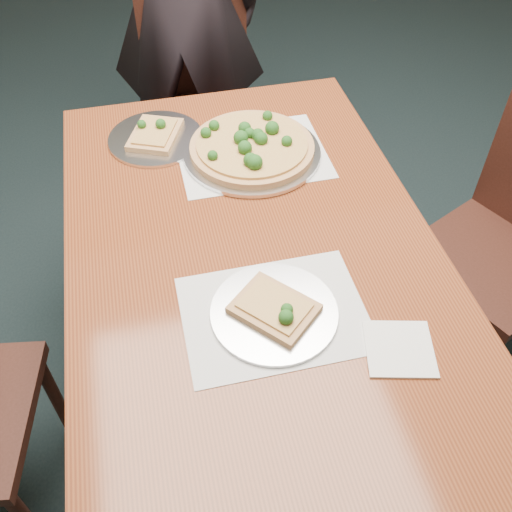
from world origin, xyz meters
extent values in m
plane|color=black|center=(0.00, 0.00, 0.00)|extent=(8.00, 8.00, 0.00)
cube|color=#5E2712|center=(-0.07, -0.29, 0.73)|extent=(0.90, 1.50, 0.04)
cylinder|color=black|center=(-0.46, 0.40, 0.35)|extent=(0.07, 0.07, 0.70)
cylinder|color=black|center=(0.32, 0.40, 0.35)|extent=(0.07, 0.07, 0.70)
cube|color=black|center=(-0.05, 0.76, 0.45)|extent=(0.45, 0.45, 0.04)
cylinder|color=black|center=(-0.25, 0.60, 0.21)|extent=(0.04, 0.04, 0.43)
cylinder|color=black|center=(-0.22, 0.96, 0.21)|extent=(0.04, 0.04, 0.43)
cylinder|color=black|center=(0.11, 0.57, 0.21)|extent=(0.04, 0.04, 0.43)
cylinder|color=black|center=(0.14, 0.93, 0.21)|extent=(0.04, 0.04, 0.43)
cube|color=black|center=(-0.04, 0.95, 0.69)|extent=(0.42, 0.07, 0.44)
cylinder|color=black|center=(-0.67, -0.24, 0.21)|extent=(0.04, 0.04, 0.43)
cube|color=black|center=(0.69, -0.21, 0.45)|extent=(0.56, 0.56, 0.04)
cylinder|color=black|center=(0.45, -0.12, 0.21)|extent=(0.04, 0.04, 0.43)
cylinder|color=black|center=(0.78, 0.03, 0.21)|extent=(0.04, 0.04, 0.43)
cylinder|color=black|center=(0.61, -0.44, 0.21)|extent=(0.04, 0.04, 0.43)
cube|color=white|center=(0.01, 0.10, 0.75)|extent=(0.42, 0.32, 0.00)
cube|color=white|center=(-0.07, -0.47, 0.75)|extent=(0.40, 0.30, 0.00)
cylinder|color=silver|center=(0.01, 0.10, 0.76)|extent=(0.39, 0.39, 0.01)
cylinder|color=#B27644|center=(0.01, 0.10, 0.77)|extent=(0.36, 0.36, 0.02)
cylinder|color=#D7C770|center=(0.01, 0.10, 0.79)|extent=(0.32, 0.32, 0.01)
sphere|color=#194515|center=(0.00, 0.16, 0.80)|extent=(0.04, 0.04, 0.04)
sphere|color=#194515|center=(-0.02, 0.01, 0.80)|extent=(0.04, 0.04, 0.04)
sphere|color=#194515|center=(0.08, 0.14, 0.80)|extent=(0.04, 0.04, 0.04)
sphere|color=#194515|center=(-0.11, 0.06, 0.80)|extent=(0.03, 0.03, 0.03)
sphere|color=#194515|center=(0.03, 0.10, 0.80)|extent=(0.04, 0.04, 0.04)
sphere|color=#194515|center=(-0.02, 0.07, 0.80)|extent=(0.04, 0.04, 0.04)
sphere|color=#194515|center=(0.10, 0.07, 0.80)|extent=(0.03, 0.03, 0.03)
sphere|color=#194515|center=(-0.02, 0.11, 0.80)|extent=(0.04, 0.04, 0.04)
sphere|color=#194515|center=(0.01, 0.13, 0.80)|extent=(0.03, 0.03, 0.03)
sphere|color=#194515|center=(0.08, 0.21, 0.80)|extent=(0.03, 0.03, 0.03)
sphere|color=#194515|center=(-0.01, 0.00, 0.81)|extent=(0.04, 0.04, 0.04)
sphere|color=#194515|center=(0.03, 0.11, 0.80)|extent=(0.03, 0.03, 0.03)
sphere|color=#194515|center=(0.03, 0.12, 0.80)|extent=(0.04, 0.04, 0.04)
sphere|color=#194515|center=(-0.11, 0.16, 0.80)|extent=(0.03, 0.03, 0.03)
sphere|color=#194515|center=(-0.08, 0.20, 0.80)|extent=(0.03, 0.03, 0.03)
cylinder|color=silver|center=(-0.07, -0.47, 0.76)|extent=(0.28, 0.28, 0.01)
cube|color=#B27644|center=(-0.07, -0.47, 0.77)|extent=(0.21, 0.21, 0.02)
cube|color=#D7C770|center=(-0.07, -0.47, 0.78)|extent=(0.17, 0.17, 0.01)
sphere|color=#194515|center=(-0.05, -0.50, 0.79)|extent=(0.03, 0.03, 0.03)
sphere|color=#194515|center=(-0.06, -0.52, 0.79)|extent=(0.03, 0.03, 0.03)
cylinder|color=silver|center=(-0.26, 0.24, 0.76)|extent=(0.28, 0.28, 0.01)
cube|color=#B27644|center=(-0.26, 0.24, 0.77)|extent=(0.19, 0.21, 0.02)
cube|color=#D7C770|center=(-0.26, 0.24, 0.78)|extent=(0.15, 0.17, 0.01)
sphere|color=#194515|center=(-0.23, 0.25, 0.79)|extent=(0.03, 0.03, 0.03)
sphere|color=#194515|center=(-0.29, 0.27, 0.79)|extent=(0.03, 0.03, 0.03)
cube|color=white|center=(0.16, -0.62, 0.75)|extent=(0.17, 0.17, 0.01)
camera|label=1|loc=(-0.29, -1.20, 1.75)|focal=40.00mm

